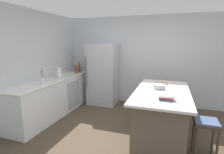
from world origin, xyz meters
TOP-DOWN VIEW (x-y plane):
  - ground_plane at (0.00, 0.00)m, footprint 7.20×7.20m
  - wall_rear at (0.00, 2.25)m, footprint 6.00×0.10m
  - wall_left at (-2.45, 0.00)m, footprint 0.10×6.00m
  - counter_run_left at (-2.09, 0.68)m, footprint 0.65×2.86m
  - kitchen_island at (0.57, 0.40)m, footprint 1.01×1.99m
  - refrigerator at (-1.22, 1.83)m, footprint 0.84×0.77m
  - bar_stool at (1.28, -0.16)m, footprint 0.36×0.36m
  - sink_faucet at (-2.14, 0.47)m, footprint 0.15×0.05m
  - flower_vase at (-2.04, 0.15)m, footprint 0.09×0.09m
  - paper_towel_roll at (-2.09, 0.87)m, footprint 0.14×0.14m
  - soda_bottle at (-2.12, 2.01)m, footprint 0.06×0.06m
  - syrup_bottle at (-2.06, 1.91)m, footprint 0.06×0.06m
  - whiskey_bottle at (-2.02, 1.81)m, footprint 0.08×0.08m
  - vinegar_bottle at (-2.09, 1.72)m, footprint 0.06×0.06m
  - hot_sauce_bottle at (-2.03, 1.63)m, footprint 0.05×0.05m
  - cookbook_stack at (0.66, -0.15)m, footprint 0.25×0.18m
  - mixing_bowl at (0.50, 0.53)m, footprint 0.24×0.24m
  - cutting_board at (0.51, 1.00)m, footprint 0.29×0.21m

SIDE VIEW (x-z plane):
  - ground_plane at x=0.00m, z-range 0.00..0.00m
  - counter_run_left at x=-2.09m, z-range 0.00..0.92m
  - kitchen_island at x=0.57m, z-range 0.01..0.92m
  - bar_stool at x=1.28m, z-range 0.21..0.86m
  - refrigerator at x=-1.22m, z-range 0.00..1.79m
  - cutting_board at x=0.51m, z-range 0.92..0.94m
  - cookbook_stack at x=0.66m, z-range 0.92..1.00m
  - mixing_bowl at x=0.50m, z-range 0.92..1.01m
  - hot_sauce_bottle at x=-2.03m, z-range 0.89..1.13m
  - flower_vase at x=-2.04m, z-range 0.85..1.17m
  - syrup_bottle at x=-2.06m, z-range 0.89..1.15m
  - vinegar_bottle at x=-2.09m, z-range 0.89..1.15m
  - whiskey_bottle at x=-2.02m, z-range 0.88..1.18m
  - soda_bottle at x=-2.12m, z-range 0.89..1.20m
  - paper_towel_roll at x=-2.09m, z-range 0.90..1.21m
  - sink_faucet at x=-2.14m, z-range 0.93..1.23m
  - wall_rear at x=0.00m, z-range 0.00..2.60m
  - wall_left at x=-2.45m, z-range 0.00..2.60m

